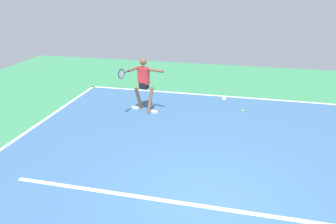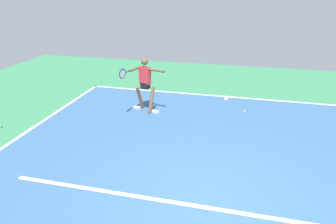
% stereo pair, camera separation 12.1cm
% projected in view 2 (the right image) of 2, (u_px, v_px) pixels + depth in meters
% --- Properties ---
extents(ground_plane, '(21.70, 21.70, 0.00)m').
position_uv_depth(ground_plane, '(206.00, 203.00, 5.57)').
color(ground_plane, '#388456').
extents(court_surface, '(10.55, 12.14, 0.00)m').
position_uv_depth(court_surface, '(206.00, 203.00, 5.57)').
color(court_surface, '#38608E').
rests_on(court_surface, ground_plane).
extents(court_line_baseline_near, '(10.55, 0.10, 0.01)m').
position_uv_depth(court_line_baseline_near, '(226.00, 97.00, 10.96)').
color(court_line_baseline_near, white).
rests_on(court_line_baseline_near, ground_plane).
extents(court_line_service, '(7.91, 0.10, 0.01)m').
position_uv_depth(court_line_service, '(206.00, 207.00, 5.47)').
color(court_line_service, white).
rests_on(court_line_service, ground_plane).
extents(court_line_centre_mark, '(0.10, 0.30, 0.01)m').
position_uv_depth(court_line_centre_mark, '(226.00, 98.00, 10.78)').
color(court_line_centre_mark, white).
rests_on(court_line_centre_mark, ground_plane).
extents(tennis_player, '(1.15, 1.20, 1.74)m').
position_uv_depth(tennis_player, '(145.00, 82.00, 9.33)').
color(tennis_player, brown).
rests_on(tennis_player, ground_plane).
extents(tennis_ball_centre_court, '(0.07, 0.07, 0.07)m').
position_uv_depth(tennis_ball_centre_court, '(244.00, 111.00, 9.59)').
color(tennis_ball_centre_court, '#CCE033').
rests_on(tennis_ball_centre_court, ground_plane).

